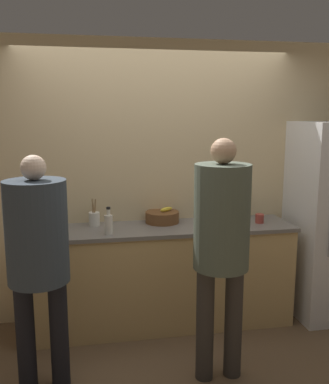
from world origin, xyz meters
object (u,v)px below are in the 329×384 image
at_px(person_center, 221,236).
at_px(fruit_bowl, 162,217).
at_px(person_left, 38,249).
at_px(cup_red, 260,219).
at_px(bottle_clear, 109,224).
at_px(bottle_green, 55,225).
at_px(potted_plant, 237,203).
at_px(utensil_crock, 94,218).
at_px(refrigerator, 329,220).

bearing_deg(person_center, fruit_bowl, 103.11).
bearing_deg(person_left, person_center, -4.59).
bearing_deg(cup_red, bottle_clear, -174.42).
relative_size(bottle_green, cup_red, 2.34).
relative_size(person_left, cup_red, 19.72).
xyz_separation_m(person_left, potted_plant, (1.77, 1.00, 0.05)).
distance_m(bottle_clear, bottle_green, 0.46).
xyz_separation_m(fruit_bowl, utensil_crock, (-0.62, -0.00, 0.01)).
xyz_separation_m(fruit_bowl, potted_plant, (0.75, 0.07, 0.09)).
height_order(refrigerator, utensil_crock, refrigerator).
height_order(utensil_crock, cup_red, utensil_crock).
xyz_separation_m(fruit_bowl, bottle_clear, (-0.51, -0.32, 0.04)).
xyz_separation_m(bottle_clear, potted_plant, (1.26, 0.39, 0.05)).
xyz_separation_m(bottle_clear, bottle_green, (-0.44, 0.11, -0.02)).
relative_size(person_center, potted_plant, 6.75).
bearing_deg(cup_red, person_left, -158.65).
distance_m(person_left, bottle_green, 0.72).
xyz_separation_m(refrigerator, potted_plant, (-0.83, 0.27, 0.15)).
relative_size(bottle_green, potted_plant, 0.75).
height_order(utensil_crock, potted_plant, potted_plant).
xyz_separation_m(bottle_clear, cup_red, (1.39, 0.14, -0.05)).
height_order(fruit_bowl, potted_plant, potted_plant).
distance_m(refrigerator, fruit_bowl, 1.59).
height_order(utensil_crock, bottle_green, utensil_crock).
distance_m(fruit_bowl, potted_plant, 0.76).
xyz_separation_m(person_center, utensil_crock, (-0.86, 1.03, -0.08)).
bearing_deg(cup_red, potted_plant, 117.26).
xyz_separation_m(person_center, cup_red, (0.64, 0.85, -0.11)).
distance_m(person_left, utensil_crock, 1.01).
distance_m(person_center, fruit_bowl, 1.06).
height_order(refrigerator, bottle_green, refrigerator).
distance_m(person_left, person_center, 1.27).
bearing_deg(bottle_clear, person_center, -43.33).
bearing_deg(potted_plant, person_left, -150.64).
bearing_deg(person_left, potted_plant, 29.36).
height_order(person_center, utensil_crock, person_center).
bearing_deg(refrigerator, bottle_clear, -176.83).
height_order(fruit_bowl, bottle_green, bottle_green).
xyz_separation_m(person_left, person_center, (1.26, -0.10, 0.05)).
height_order(person_left, utensil_crock, person_left).
height_order(bottle_clear, bottle_green, bottle_clear).
xyz_separation_m(person_center, potted_plant, (0.51, 1.10, -0.01)).
height_order(person_left, bottle_clear, person_left).
height_order(bottle_green, cup_red, bottle_green).
height_order(bottle_clear, potted_plant, potted_plant).
bearing_deg(bottle_clear, cup_red, 5.58).
height_order(person_left, cup_red, person_left).
distance_m(person_left, fruit_bowl, 1.38).
bearing_deg(fruit_bowl, bottle_clear, -148.05).
bearing_deg(bottle_green, cup_red, 0.72).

